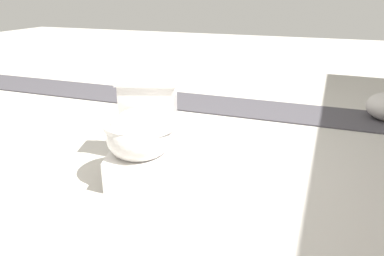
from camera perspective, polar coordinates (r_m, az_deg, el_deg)
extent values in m
plane|color=#B7B2A8|center=(2.38, -6.33, -4.82)|extent=(14.00, 14.00, 0.00)
cube|color=#423F44|center=(3.38, 11.22, 2.71)|extent=(0.56, 8.00, 0.01)
cube|color=white|center=(2.23, -7.27, -4.25)|extent=(0.68, 0.51, 0.17)
ellipsoid|color=white|center=(2.07, -7.95, -0.96)|extent=(0.53, 0.48, 0.28)
cylinder|color=white|center=(2.05, -8.02, 0.50)|extent=(0.49, 0.49, 0.03)
cube|color=white|center=(2.34, -6.65, 3.15)|extent=(0.27, 0.38, 0.30)
cube|color=white|center=(2.29, -6.82, 7.16)|extent=(0.31, 0.41, 0.04)
cylinder|color=silver|center=(2.28, -4.84, 7.75)|extent=(0.02, 0.02, 0.01)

